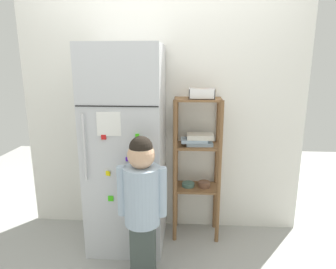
# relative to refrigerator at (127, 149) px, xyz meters

# --- Properties ---
(ground_plane) EXTENTS (6.00, 6.00, 0.00)m
(ground_plane) POSITION_rel_refrigerator_xyz_m (0.27, -0.02, -0.86)
(ground_plane) COLOR #999993
(kitchen_wall_back) EXTENTS (2.60, 0.03, 2.23)m
(kitchen_wall_back) POSITION_rel_refrigerator_xyz_m (0.27, 0.32, 0.25)
(kitchen_wall_back) COLOR silver
(kitchen_wall_back) RESTS_ON ground
(refrigerator) EXTENTS (0.62, 0.62, 1.73)m
(refrigerator) POSITION_rel_refrigerator_xyz_m (0.00, 0.00, 0.00)
(refrigerator) COLOR silver
(refrigerator) RESTS_ON ground
(child_standing) EXTENTS (0.35, 0.26, 1.10)m
(child_standing) POSITION_rel_refrigerator_xyz_m (0.20, -0.46, -0.20)
(child_standing) COLOR #404B47
(child_standing) RESTS_ON ground
(pantry_shelf_unit) EXTENTS (0.42, 0.28, 1.29)m
(pantry_shelf_unit) POSITION_rel_refrigerator_xyz_m (0.60, 0.15, -0.10)
(pantry_shelf_unit) COLOR brown
(pantry_shelf_unit) RESTS_ON ground
(fruit_bin) EXTENTS (0.22, 0.15, 0.09)m
(fruit_bin) POSITION_rel_refrigerator_xyz_m (0.63, 0.14, 0.46)
(fruit_bin) COLOR white
(fruit_bin) RESTS_ON pantry_shelf_unit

